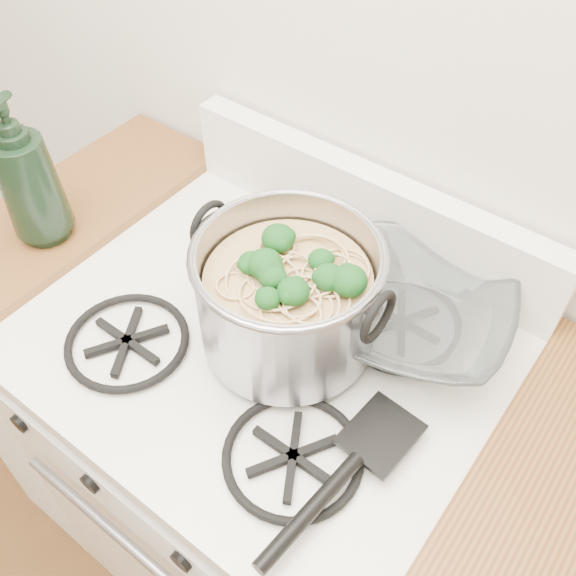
# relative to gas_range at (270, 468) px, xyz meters

# --- Properties ---
(gas_range) EXTENTS (0.76, 0.66, 0.92)m
(gas_range) POSITION_rel_gas_range_xyz_m (0.00, 0.00, 0.00)
(gas_range) COLOR white
(gas_range) RESTS_ON ground
(counter_left) EXTENTS (0.25, 0.65, 0.92)m
(counter_left) POSITION_rel_gas_range_xyz_m (-0.51, 0.00, 0.02)
(counter_left) COLOR silver
(counter_left) RESTS_ON ground
(stock_pot) EXTENTS (0.32, 0.29, 0.20)m
(stock_pot) POSITION_rel_gas_range_xyz_m (0.04, 0.02, 0.58)
(stock_pot) COLOR #93949B
(stock_pot) RESTS_ON gas_range
(spatula) EXTENTS (0.31, 0.33, 0.02)m
(spatula) POSITION_rel_gas_range_xyz_m (0.25, -0.05, 0.50)
(spatula) COLOR black
(spatula) RESTS_ON gas_range
(glass_bowl) EXTENTS (0.15, 0.15, 0.03)m
(glass_bowl) POSITION_rel_gas_range_xyz_m (0.18, 0.16, 0.50)
(glass_bowl) COLOR white
(glass_bowl) RESTS_ON gas_range
(bottle) EXTENTS (0.13, 0.13, 0.29)m
(bottle) POSITION_rel_gas_range_xyz_m (-0.47, -0.06, 0.63)
(bottle) COLOR black
(bottle) RESTS_ON counter_left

